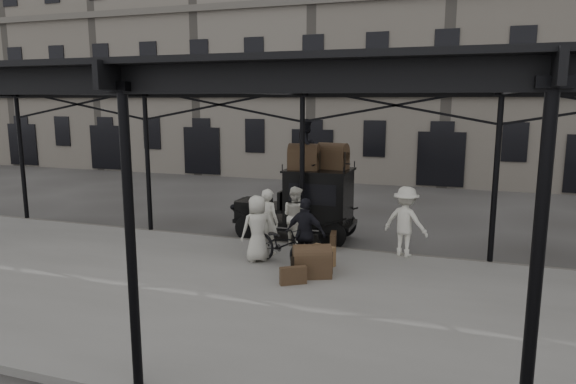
{
  "coord_description": "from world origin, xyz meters",
  "views": [
    {
      "loc": [
        4.21,
        -11.47,
        4.18
      ],
      "look_at": [
        -0.28,
        1.6,
        1.7
      ],
      "focal_mm": 32.0,
      "sensor_mm": 36.0,
      "label": 1
    }
  ],
  "objects_px": {
    "porter_official": "(306,234)",
    "porter_left": "(268,221)",
    "taxi": "(309,201)",
    "steamer_trunk_platform": "(312,263)",
    "bicycle": "(282,245)",
    "steamer_trunk_roof_near": "(304,159)"
  },
  "relations": [
    {
      "from": "taxi",
      "to": "bicycle",
      "type": "distance_m",
      "value": 3.03
    },
    {
      "from": "taxi",
      "to": "porter_official",
      "type": "relative_size",
      "value": 2.1
    },
    {
      "from": "steamer_trunk_roof_near",
      "to": "bicycle",
      "type": "bearing_deg",
      "value": -88.23
    },
    {
      "from": "steamer_trunk_platform",
      "to": "steamer_trunk_roof_near",
      "type": "bearing_deg",
      "value": 86.74
    },
    {
      "from": "porter_official",
      "to": "steamer_trunk_platform",
      "type": "distance_m",
      "value": 0.81
    },
    {
      "from": "taxi",
      "to": "porter_official",
      "type": "height_order",
      "value": "taxi"
    },
    {
      "from": "steamer_trunk_roof_near",
      "to": "steamer_trunk_platform",
      "type": "bearing_deg",
      "value": -73.8
    },
    {
      "from": "porter_left",
      "to": "bicycle",
      "type": "xyz_separation_m",
      "value": [
        0.69,
        -0.86,
        -0.34
      ]
    },
    {
      "from": "bicycle",
      "to": "steamer_trunk_roof_near",
      "type": "height_order",
      "value": "steamer_trunk_roof_near"
    },
    {
      "from": "bicycle",
      "to": "steamer_trunk_platform",
      "type": "distance_m",
      "value": 1.09
    },
    {
      "from": "porter_left",
      "to": "steamer_trunk_platform",
      "type": "height_order",
      "value": "porter_left"
    },
    {
      "from": "taxi",
      "to": "steamer_trunk_platform",
      "type": "bearing_deg",
      "value": -72.01
    },
    {
      "from": "porter_left",
      "to": "porter_official",
      "type": "relative_size",
      "value": 1.01
    },
    {
      "from": "porter_official",
      "to": "porter_left",
      "type": "bearing_deg",
      "value": -27.28
    },
    {
      "from": "steamer_trunk_roof_near",
      "to": "taxi",
      "type": "bearing_deg",
      "value": 67.62
    },
    {
      "from": "porter_left",
      "to": "steamer_trunk_platform",
      "type": "distance_m",
      "value": 2.21
    },
    {
      "from": "porter_official",
      "to": "steamer_trunk_platform",
      "type": "relative_size",
      "value": 2.0
    },
    {
      "from": "taxi",
      "to": "steamer_trunk_platform",
      "type": "xyz_separation_m",
      "value": [
        1.14,
        -3.51,
        -0.73
      ]
    },
    {
      "from": "taxi",
      "to": "porter_official",
      "type": "xyz_separation_m",
      "value": [
        0.83,
        -3.01,
        -0.19
      ]
    },
    {
      "from": "bicycle",
      "to": "porter_official",
      "type": "bearing_deg",
      "value": -63.35
    },
    {
      "from": "taxi",
      "to": "steamer_trunk_platform",
      "type": "height_order",
      "value": "taxi"
    },
    {
      "from": "porter_left",
      "to": "bicycle",
      "type": "bearing_deg",
      "value": 146.47
    }
  ]
}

